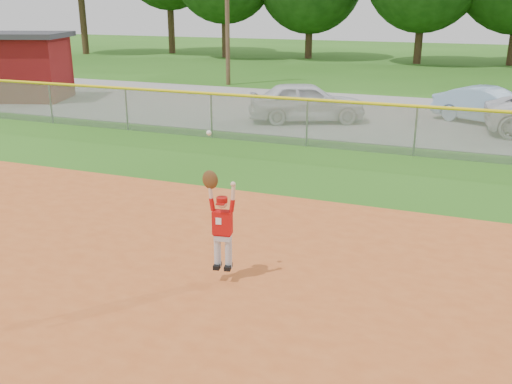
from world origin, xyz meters
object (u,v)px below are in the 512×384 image
car_white_a (307,102)px  utility_shed (23,66)px  ballplayer (221,221)px  car_blue (489,106)px

car_white_a → utility_shed: bearing=65.5°
car_white_a → ballplayer: bearing=166.6°
utility_shed → car_white_a: bearing=-0.9°
car_white_a → car_blue: (6.49, 1.99, -0.08)m
car_blue → ballplayer: ballplayer is taller
ballplayer → utility_shed: bearing=140.2°
car_white_a → utility_shed: 13.66m
car_white_a → car_blue: size_ratio=1.09×
utility_shed → ballplayer: bearing=-39.8°
car_white_a → utility_shed: (-13.64, 0.21, 0.78)m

